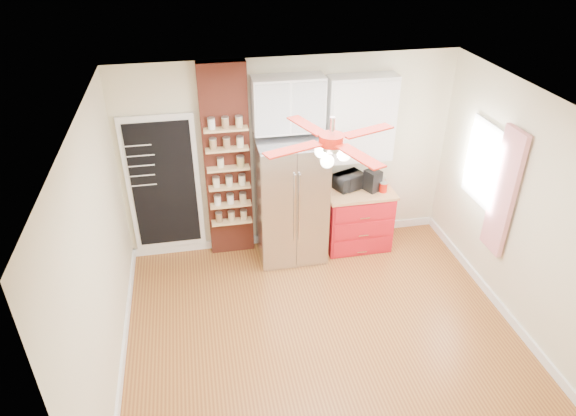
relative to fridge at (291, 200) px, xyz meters
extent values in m
plane|color=#9B6427|center=(0.05, -1.63, -0.88)|extent=(4.50, 4.50, 0.00)
plane|color=white|center=(0.05, -1.63, 1.83)|extent=(4.50, 4.50, 0.00)
cube|color=beige|center=(0.05, 0.37, 0.48)|extent=(4.50, 0.02, 2.70)
cube|color=beige|center=(0.05, -3.63, 0.48)|extent=(4.50, 0.02, 2.70)
cube|color=beige|center=(-2.20, -1.63, 0.48)|extent=(0.02, 4.00, 2.70)
cube|color=beige|center=(2.30, -1.63, 0.48)|extent=(0.02, 4.00, 2.70)
cube|color=white|center=(-1.65, 0.34, 0.23)|extent=(0.95, 0.04, 1.95)
cube|color=black|center=(-1.65, 0.32, 0.23)|extent=(0.82, 0.02, 1.78)
cube|color=maroon|center=(-0.80, 0.29, 0.48)|extent=(0.60, 0.16, 2.70)
cube|color=silver|center=(0.00, 0.00, 0.00)|extent=(0.90, 0.70, 1.75)
cube|color=white|center=(0.00, 0.20, 1.27)|extent=(0.90, 0.35, 0.70)
cube|color=red|center=(0.97, 0.05, -0.45)|extent=(0.90, 0.60, 0.86)
cube|color=tan|center=(0.97, 0.05, 0.01)|extent=(0.94, 0.64, 0.04)
cube|color=white|center=(0.97, 0.22, 1.00)|extent=(0.90, 0.30, 1.15)
cube|color=white|center=(2.28, -0.73, 0.68)|extent=(0.04, 0.75, 1.05)
cube|color=red|center=(2.23, -1.28, 0.57)|extent=(0.06, 0.40, 1.55)
cylinder|color=silver|center=(0.05, -1.63, 1.68)|extent=(0.05, 0.05, 0.20)
cylinder|color=maroon|center=(0.05, -1.63, 1.56)|extent=(0.24, 0.24, 0.10)
sphere|color=white|center=(0.05, -1.63, 1.40)|extent=(0.13, 0.13, 0.13)
imported|color=black|center=(0.84, 0.14, 0.13)|extent=(0.47, 0.40, 0.22)
cube|color=black|center=(1.14, 0.02, 0.17)|extent=(0.24, 0.26, 0.29)
cylinder|color=#AF1409|center=(1.28, -0.05, 0.09)|extent=(0.12, 0.12, 0.14)
cylinder|color=red|center=(1.30, 0.08, 0.09)|extent=(0.14, 0.14, 0.13)
cylinder|color=beige|center=(-0.89, 0.18, 0.56)|extent=(0.11, 0.11, 0.12)
cylinder|color=#96834C|center=(-0.64, 0.14, 0.57)|extent=(0.10, 0.10, 0.14)
camera|label=1|loc=(-1.19, -5.85, 3.43)|focal=32.00mm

